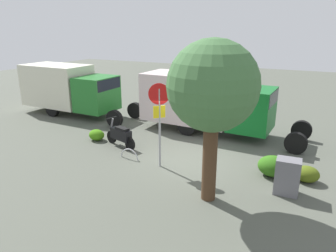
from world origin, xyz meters
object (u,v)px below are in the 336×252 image
(box_truck_near, at_px, (207,101))
(box_truck_far, at_px, (70,87))
(stop_sign, at_px, (159,112))
(street_tree, at_px, (213,88))
(utility_cabinet, at_px, (287,177))
(motorcycle, at_px, (121,135))
(bike_rack_hoop, at_px, (130,159))

(box_truck_near, xyz_separation_m, box_truck_far, (8.29, 0.37, 0.02))
(stop_sign, relative_size, street_tree, 0.66)
(utility_cabinet, bearing_deg, motorcycle, -8.97)
(box_truck_near, relative_size, stop_sign, 2.57)
(utility_cabinet, height_order, bike_rack_hoop, utility_cabinet)
(stop_sign, xyz_separation_m, bike_rack_hoop, (1.39, -0.09, -2.08))
(box_truck_near, height_order, motorcycle, box_truck_near)
(box_truck_near, distance_m, bike_rack_hoop, 5.06)
(box_truck_far, distance_m, motorcycle, 6.66)
(box_truck_far, height_order, street_tree, street_tree)
(street_tree, bearing_deg, stop_sign, -30.30)
(motorcycle, bearing_deg, stop_sign, 173.63)
(motorcycle, bearing_deg, box_truck_far, -12.51)
(box_truck_near, xyz_separation_m, motorcycle, (2.57, 3.60, -1.04))
(street_tree, bearing_deg, box_truck_near, -69.58)
(box_truck_near, height_order, box_truck_far, box_truck_far)
(street_tree, height_order, utility_cabinet, street_tree)
(bike_rack_hoop, bearing_deg, utility_cabinet, 178.74)
(utility_cabinet, bearing_deg, street_tree, 33.21)
(box_truck_near, distance_m, street_tree, 6.70)
(motorcycle, xyz_separation_m, utility_cabinet, (-6.89, 1.09, 0.05))
(utility_cabinet, bearing_deg, box_truck_far, -18.92)
(stop_sign, distance_m, bike_rack_hoop, 2.51)
(motorcycle, height_order, stop_sign, stop_sign)
(box_truck_near, bearing_deg, utility_cabinet, -45.05)
(box_truck_far, bearing_deg, motorcycle, -27.82)
(motorcycle, relative_size, bike_rack_hoop, 2.07)
(box_truck_near, distance_m, box_truck_far, 8.30)
(box_truck_near, height_order, bike_rack_hoop, box_truck_near)
(stop_sign, bearing_deg, motorcycle, -23.34)
(utility_cabinet, bearing_deg, bike_rack_hoop, -1.26)
(motorcycle, bearing_deg, street_tree, 170.08)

